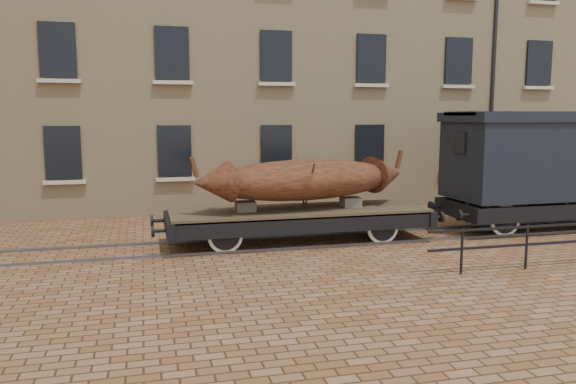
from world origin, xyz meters
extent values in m
plane|color=brown|center=(0.00, 0.00, 0.00)|extent=(90.00, 90.00, 0.00)
cube|color=#DCBE86|center=(3.00, 10.00, 7.00)|extent=(40.00, 10.00, 14.00)
cube|color=black|center=(-6.00, 4.96, 2.20)|extent=(1.10, 0.12, 1.70)
cube|color=beige|center=(-6.00, 4.90, 1.25)|extent=(1.30, 0.18, 0.12)
cube|color=black|center=(-2.50, 4.96, 2.20)|extent=(1.10, 0.12, 1.70)
cube|color=beige|center=(-2.50, 4.90, 1.25)|extent=(1.30, 0.18, 0.12)
cube|color=black|center=(1.00, 4.96, 2.20)|extent=(1.10, 0.12, 1.70)
cube|color=beige|center=(1.00, 4.90, 1.25)|extent=(1.30, 0.18, 0.12)
cube|color=black|center=(4.50, 4.96, 2.20)|extent=(1.10, 0.12, 1.70)
cube|color=beige|center=(4.50, 4.90, 1.25)|extent=(1.30, 0.18, 0.12)
cube|color=black|center=(8.00, 4.96, 2.20)|extent=(1.10, 0.12, 1.70)
cube|color=beige|center=(8.00, 4.90, 1.25)|extent=(1.30, 0.18, 0.12)
cube|color=black|center=(11.50, 4.96, 2.20)|extent=(1.10, 0.12, 1.70)
cube|color=beige|center=(11.50, 4.90, 1.25)|extent=(1.30, 0.18, 0.12)
cube|color=black|center=(-6.00, 4.96, 5.40)|extent=(1.10, 0.12, 1.70)
cube|color=beige|center=(-6.00, 4.90, 4.45)|extent=(1.30, 0.18, 0.12)
cube|color=black|center=(-2.50, 4.96, 5.40)|extent=(1.10, 0.12, 1.70)
cube|color=beige|center=(-2.50, 4.90, 4.45)|extent=(1.30, 0.18, 0.12)
cube|color=black|center=(1.00, 4.96, 5.40)|extent=(1.10, 0.12, 1.70)
cube|color=beige|center=(1.00, 4.90, 4.45)|extent=(1.30, 0.18, 0.12)
cube|color=black|center=(4.50, 4.96, 5.40)|extent=(1.10, 0.12, 1.70)
cube|color=beige|center=(4.50, 4.90, 4.45)|extent=(1.30, 0.18, 0.12)
cube|color=black|center=(8.00, 4.96, 5.40)|extent=(1.10, 0.12, 1.70)
cube|color=beige|center=(8.00, 4.90, 4.45)|extent=(1.30, 0.18, 0.12)
cube|color=black|center=(11.50, 4.96, 5.40)|extent=(1.10, 0.12, 1.70)
cube|color=beige|center=(11.50, 4.90, 4.45)|extent=(1.30, 0.18, 0.12)
cube|color=beige|center=(11.50, 4.90, 7.65)|extent=(1.30, 0.18, 0.12)
cylinder|color=black|center=(9.50, 4.95, 7.00)|extent=(0.14, 0.14, 14.00)
cube|color=#59595E|center=(0.00, -0.72, 0.03)|extent=(30.00, 0.08, 0.06)
cube|color=#59595E|center=(0.00, 0.72, 0.03)|extent=(30.00, 0.08, 0.06)
cylinder|color=black|center=(3.00, -3.80, 0.50)|extent=(0.06, 0.06, 1.00)
cylinder|color=black|center=(4.60, -3.80, 0.50)|extent=(0.06, 0.06, 1.00)
cube|color=#403724|center=(0.46, 0.00, 0.85)|extent=(6.81, 2.00, 0.11)
cube|color=black|center=(0.46, -0.93, 0.64)|extent=(6.81, 0.15, 0.41)
cube|color=black|center=(0.46, 0.93, 0.64)|extent=(6.81, 0.15, 0.41)
cube|color=black|center=(-2.95, 0.00, 0.64)|extent=(0.20, 2.09, 0.41)
cylinder|color=black|center=(-3.20, -0.68, 0.64)|extent=(0.32, 0.09, 0.09)
cylinder|color=black|center=(-3.35, -0.68, 0.64)|extent=(0.07, 0.29, 0.29)
cylinder|color=black|center=(-3.20, 0.68, 0.64)|extent=(0.32, 0.09, 0.09)
cylinder|color=black|center=(-3.35, 0.68, 0.64)|extent=(0.07, 0.29, 0.29)
cube|color=black|center=(3.86, 0.00, 0.64)|extent=(0.20, 2.09, 0.41)
cylinder|color=black|center=(4.12, -0.68, 0.64)|extent=(0.32, 0.09, 0.09)
cylinder|color=black|center=(4.27, -0.68, 0.64)|extent=(0.07, 0.29, 0.29)
cylinder|color=black|center=(4.12, 0.68, 0.64)|extent=(0.32, 0.09, 0.09)
cylinder|color=black|center=(4.27, 0.68, 0.64)|extent=(0.07, 0.29, 0.29)
cylinder|color=black|center=(-1.63, 0.00, 0.44)|extent=(0.09, 1.73, 0.09)
cylinder|color=silver|center=(-1.63, -0.72, 0.44)|extent=(0.87, 0.06, 0.87)
cylinder|color=black|center=(-1.63, -0.72, 0.44)|extent=(0.71, 0.09, 0.71)
cube|color=black|center=(-1.63, -0.83, 0.65)|extent=(0.82, 0.07, 0.09)
cylinder|color=silver|center=(-1.63, 0.72, 0.44)|extent=(0.87, 0.06, 0.87)
cylinder|color=black|center=(-1.63, 0.72, 0.44)|extent=(0.71, 0.09, 0.71)
cube|color=black|center=(-1.63, 0.83, 0.65)|extent=(0.82, 0.07, 0.09)
cylinder|color=black|center=(2.55, 0.00, 0.44)|extent=(0.09, 1.73, 0.09)
cylinder|color=silver|center=(2.55, -0.72, 0.44)|extent=(0.87, 0.06, 0.87)
cylinder|color=black|center=(2.55, -0.72, 0.44)|extent=(0.71, 0.09, 0.71)
cube|color=black|center=(2.55, -0.83, 0.65)|extent=(0.82, 0.07, 0.09)
cylinder|color=silver|center=(2.55, 0.72, 0.44)|extent=(0.87, 0.06, 0.87)
cylinder|color=black|center=(2.55, 0.72, 0.44)|extent=(0.71, 0.09, 0.71)
cube|color=black|center=(2.55, 0.83, 0.65)|extent=(0.82, 0.07, 0.09)
cube|color=black|center=(0.46, 0.00, 0.50)|extent=(3.63, 0.05, 0.05)
cube|color=#595449|center=(-0.99, 0.00, 1.04)|extent=(0.50, 0.45, 0.25)
cube|color=#595449|center=(1.91, 0.00, 1.04)|extent=(0.50, 0.45, 0.25)
ellipsoid|color=brown|center=(0.61, 0.00, 1.68)|extent=(5.59, 2.54, 1.08)
cone|color=brown|center=(-1.92, -0.42, 1.73)|extent=(1.08, 1.16, 1.02)
cube|color=brown|center=(-2.33, -0.49, 2.13)|extent=(0.23, 0.15, 0.52)
cone|color=brown|center=(3.13, 0.42, 1.73)|extent=(1.08, 1.16, 1.02)
cube|color=brown|center=(3.54, 0.49, 2.13)|extent=(0.23, 0.15, 0.52)
cylinder|color=#423327|center=(0.61, -0.44, 1.55)|extent=(0.05, 0.92, 1.31)
cylinder|color=#423327|center=(0.61, 0.44, 1.55)|extent=(0.05, 0.92, 1.31)
cube|color=black|center=(8.09, -1.06, 0.68)|extent=(5.79, 0.15, 0.43)
cube|color=black|center=(8.09, 1.06, 0.68)|extent=(5.79, 0.15, 0.43)
cube|color=black|center=(5.19, 0.00, 0.68)|extent=(0.21, 2.32, 0.43)
cylinder|color=black|center=(4.76, -0.77, 0.68)|extent=(0.08, 0.31, 0.31)
cylinder|color=black|center=(4.76, 0.77, 0.68)|extent=(0.08, 0.31, 0.31)
cylinder|color=black|center=(6.26, 0.00, 0.46)|extent=(0.10, 1.83, 0.10)
cylinder|color=silver|center=(6.26, -0.72, 0.46)|extent=(0.93, 0.07, 0.93)
cylinder|color=black|center=(6.26, -0.72, 0.46)|extent=(0.76, 0.10, 0.76)
cylinder|color=silver|center=(6.26, 0.72, 0.46)|extent=(0.93, 0.07, 0.93)
cylinder|color=black|center=(6.26, 0.72, 0.46)|extent=(0.76, 0.10, 0.76)
cube|color=black|center=(8.09, 0.00, 2.08)|extent=(5.79, 2.32, 2.22)
cube|color=black|center=(8.09, 0.00, 3.32)|extent=(5.97, 2.46, 0.27)
cube|color=black|center=(8.09, 0.00, 3.43)|extent=(5.97, 1.64, 0.12)
cube|color=black|center=(5.17, 0.00, 2.61)|extent=(0.08, 0.58, 0.58)
camera|label=1|loc=(-3.50, -14.18, 3.36)|focal=35.00mm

